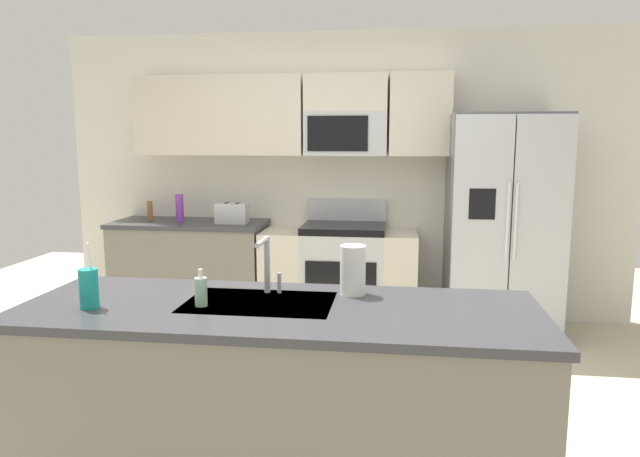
{
  "coord_description": "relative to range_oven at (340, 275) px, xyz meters",
  "views": [
    {
      "loc": [
        0.5,
        -3.18,
        1.65
      ],
      "look_at": [
        -0.01,
        0.6,
        1.05
      ],
      "focal_mm": 32.25,
      "sensor_mm": 36.0,
      "label": 1
    }
  ],
  "objects": [
    {
      "name": "soap_dispenser",
      "position": [
        -0.37,
        -2.56,
        0.53
      ],
      "size": [
        0.06,
        0.06,
        0.17
      ],
      "color": "#A5D8B2",
      "rests_on": "island_counter"
    },
    {
      "name": "bottle_purple",
      "position": [
        -1.46,
        -0.02,
        0.58
      ],
      "size": [
        0.07,
        0.07,
        0.25
      ],
      "primitive_type": "cylinder",
      "color": "purple",
      "rests_on": "back_counter"
    },
    {
      "name": "pepper_mill",
      "position": [
        -1.75,
        -0.0,
        0.55
      ],
      "size": [
        0.05,
        0.05,
        0.18
      ],
      "primitive_type": "cylinder",
      "color": "brown",
      "rests_on": "back_counter"
    },
    {
      "name": "ground_plane",
      "position": [
        -0.01,
        -1.8,
        -0.44
      ],
      "size": [
        9.0,
        9.0,
        0.0
      ],
      "primitive_type": "plane",
      "color": "beige",
      "rests_on": "ground"
    },
    {
      "name": "island_counter",
      "position": [
        -0.03,
        -2.52,
        0.01
      ],
      "size": [
        2.35,
        0.84,
        0.9
      ],
      "color": "slate",
      "rests_on": "ground"
    },
    {
      "name": "refrigerator",
      "position": [
        1.37,
        -0.07,
        0.48
      ],
      "size": [
        0.9,
        0.76,
        1.85
      ],
      "color": "#4C4F54",
      "rests_on": "ground"
    },
    {
      "name": "drink_cup_teal",
      "position": [
        -0.86,
        -2.66,
        0.55
      ],
      "size": [
        0.08,
        0.08,
        0.3
      ],
      "color": "teal",
      "rests_on": "island_counter"
    },
    {
      "name": "range_oven",
      "position": [
        0.0,
        0.0,
        0.0
      ],
      "size": [
        1.36,
        0.61,
        1.1
      ],
      "color": "#B7BABF",
      "rests_on": "ground"
    },
    {
      "name": "kitchen_wall_unit",
      "position": [
        -0.15,
        0.28,
        1.03
      ],
      "size": [
        5.2,
        0.43,
        2.6
      ],
      "color": "silver",
      "rests_on": "ground"
    },
    {
      "name": "toaster",
      "position": [
        -0.96,
        -0.05,
        0.55
      ],
      "size": [
        0.28,
        0.16,
        0.18
      ],
      "color": "#B7BABF",
      "rests_on": "back_counter"
    },
    {
      "name": "sink_faucet",
      "position": [
        -0.12,
        -2.33,
        0.62
      ],
      "size": [
        0.08,
        0.21,
        0.28
      ],
      "color": "#B7BABF",
      "rests_on": "island_counter"
    },
    {
      "name": "back_counter",
      "position": [
        -1.38,
        -0.0,
        0.01
      ],
      "size": [
        1.39,
        0.63,
        0.9
      ],
      "color": "slate",
      "rests_on": "ground"
    },
    {
      "name": "paper_towel_roll",
      "position": [
        0.29,
        -2.28,
        0.58
      ],
      "size": [
        0.12,
        0.12,
        0.24
      ],
      "primitive_type": "cylinder",
      "color": "white",
      "rests_on": "island_counter"
    }
  ]
}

